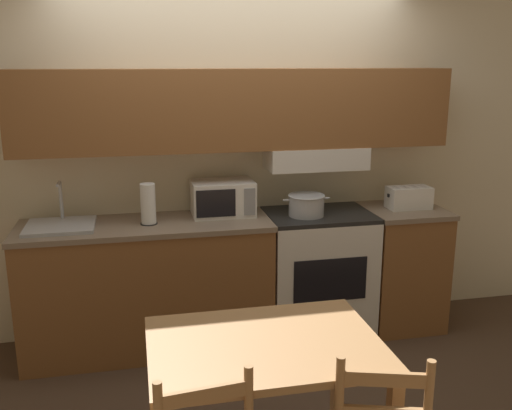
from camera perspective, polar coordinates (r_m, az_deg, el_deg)
ground_plane at (r=4.61m, az=-2.04°, el=-11.50°), size 16.00×16.00×0.00m
wall_back at (r=4.14m, az=-1.83°, el=6.49°), size 5.44×0.38×2.55m
lower_counter_main at (r=4.11m, az=-10.72°, el=-7.99°), size 1.72×0.59×0.93m
lower_counter_right_stub at (r=4.55m, az=14.26°, el=-5.96°), size 0.57×0.59×0.93m
stove_range at (r=4.31m, az=6.17°, el=-6.77°), size 0.76×0.57×0.93m
cooking_pot at (r=4.06m, az=5.06°, el=0.04°), size 0.34×0.26×0.15m
microwave at (r=4.07m, az=-3.36°, el=0.71°), size 0.44×0.31×0.25m
toaster at (r=4.40m, az=15.03°, el=0.74°), size 0.33×0.17×0.16m
sink_basin at (r=3.99m, az=-18.99°, el=-1.90°), size 0.44×0.39×0.29m
paper_towel_roll at (r=3.90m, az=-10.74°, el=0.09°), size 0.12×0.12×0.28m
dining_table at (r=2.69m, az=0.86°, el=-15.68°), size 1.04×0.75×0.78m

